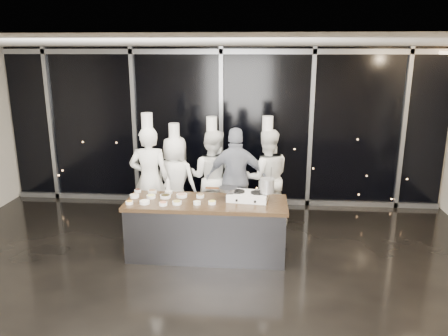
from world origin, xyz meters
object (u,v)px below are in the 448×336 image
Objects in this scene: stock_pot at (267,186)px; chef_right at (266,177)px; stove at (248,196)px; chef_far_left at (150,179)px; chef_left at (176,180)px; guest at (236,179)px; chef_center at (212,177)px; demo_counter at (207,228)px; frying_pan at (227,189)px.

stock_pot is 1.30m from chef_right.
stove is 0.30× the size of chef_far_left.
chef_left is 1.12m from guest.
chef_center reaches higher than stove.
demo_counter is 1.50m from chef_far_left.
chef_center is at bearing -8.46° from chef_right.
demo_counter is 4.90× the size of frying_pan.
stock_pot is at bearing 154.59° from chef_far_left.
chef_right is at bearing -157.59° from guest.
frying_pan is 0.27× the size of guest.
chef_right reaches higher than frying_pan.
stove is (0.63, 0.10, 0.51)m from demo_counter.
chef_far_left is (-1.10, 0.89, 0.51)m from demo_counter.
stove is 0.33m from frying_pan.
stove is 0.34× the size of chef_left.
chef_far_left reaches higher than stove.
frying_pan is at bearing 119.55° from chef_center.
guest is at bearing 109.46° from stove.
chef_left is at bearing 120.08° from demo_counter.
stove is 1.77m from chef_left.
frying_pan is 1.39m from chef_right.
chef_center is (1.04, 0.46, -0.07)m from chef_far_left.
frying_pan is 2.31× the size of stock_pot.
chef_center is at bearing -26.82° from guest.
stock_pot is 0.11× the size of chef_right.
chef_left is (0.38, 0.36, -0.12)m from chef_far_left.
chef_far_left is 1.15× the size of guest.
chef_far_left is 2.08m from chef_right.
demo_counter is 1.28m from guest.
chef_far_left is at bearing 158.25° from stock_pot.
guest is (0.46, -0.22, 0.03)m from chef_center.
stove is 2.95× the size of stock_pot.
frying_pan reaches higher than stove.
guest is (1.11, -0.11, 0.08)m from chef_left.
demo_counter is 11.30× the size of stock_pot.
stock_pot reaches higher than demo_counter.
chef_center is at bearing 127.79° from stock_pot.
chef_right reaches higher than demo_counter.
stove is at bearing 3.10° from frying_pan.
stock_pot is 0.10× the size of chef_far_left.
frying_pan is at bearing 84.09° from guest.
guest is at bearing 91.89° from frying_pan.
demo_counter is at bearing -175.15° from stock_pot.
demo_counter is at bearing 105.18° from chef_center.
demo_counter is 1.30× the size of chef_left.
chef_far_left reaches higher than chef_right.
chef_far_left is at bearing 141.24° from demo_counter.
stove is 1.42m from chef_center.
chef_center is 0.99× the size of chef_right.
demo_counter is 1.16m from stock_pot.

